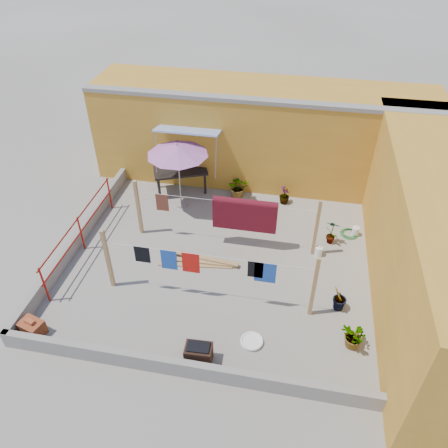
% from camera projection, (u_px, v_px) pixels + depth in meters
% --- Properties ---
extents(ground, '(80.00, 80.00, 0.00)m').
position_uv_depth(ground, '(219.00, 261.00, 11.97)').
color(ground, '#9E998E').
rests_on(ground, ground).
extents(wall_back, '(11.00, 3.27, 3.21)m').
position_uv_depth(wall_back, '(261.00, 133.00, 14.54)').
color(wall_back, '#C78A2B').
rests_on(wall_back, ground).
extents(wall_right, '(2.40, 9.00, 3.20)m').
position_uv_depth(wall_right, '(436.00, 239.00, 10.21)').
color(wall_right, '#C78A2B').
rests_on(wall_right, ground).
extents(parapet_front, '(8.30, 0.16, 0.44)m').
position_uv_depth(parapet_front, '(185.00, 369.00, 9.06)').
color(parapet_front, gray).
rests_on(parapet_front, ground).
extents(parapet_left, '(0.16, 7.30, 0.44)m').
position_uv_depth(parapet_left, '(79.00, 237.00, 12.44)').
color(parapet_left, gray).
rests_on(parapet_left, ground).
extents(red_railing, '(0.05, 4.20, 1.10)m').
position_uv_depth(red_railing, '(80.00, 229.00, 11.94)').
color(red_railing, maroon).
rests_on(red_railing, ground).
extents(clothesline_rig, '(5.09, 2.35, 1.80)m').
position_uv_depth(clothesline_rig, '(239.00, 221.00, 11.67)').
color(clothesline_rig, tan).
rests_on(clothesline_rig, ground).
extents(patio_umbrella, '(2.35, 2.35, 2.22)m').
position_uv_depth(patio_umbrella, '(177.00, 150.00, 12.81)').
color(patio_umbrella, gray).
rests_on(patio_umbrella, ground).
extents(outdoor_table, '(1.91, 1.44, 0.81)m').
position_uv_depth(outdoor_table, '(180.00, 172.00, 14.29)').
color(outdoor_table, black).
rests_on(outdoor_table, ground).
extents(brick_stack, '(0.61, 0.51, 0.46)m').
position_uv_depth(brick_stack, '(32.00, 328.00, 9.92)').
color(brick_stack, '#994723').
rests_on(brick_stack, ground).
extents(lumber_pile, '(2.17, 0.61, 0.13)m').
position_uv_depth(lumber_pile, '(199.00, 261.00, 11.87)').
color(lumber_pile, tan).
rests_on(lumber_pile, ground).
extents(brazier, '(0.60, 0.42, 0.52)m').
position_uv_depth(brazier, '(199.00, 354.00, 9.31)').
color(brazier, black).
rests_on(brazier, ground).
extents(white_basin, '(0.52, 0.52, 0.09)m').
position_uv_depth(white_basin, '(252.00, 341.00, 9.81)').
color(white_basin, white).
rests_on(white_basin, ground).
extents(water_jug_a, '(0.20, 0.20, 0.32)m').
position_uv_depth(water_jug_a, '(355.00, 231.00, 12.77)').
color(water_jug_a, white).
rests_on(water_jug_a, ground).
extents(water_jug_b, '(0.21, 0.21, 0.33)m').
position_uv_depth(water_jug_b, '(319.00, 251.00, 12.07)').
color(water_jug_b, white).
rests_on(water_jug_b, ground).
extents(green_hose, '(0.52, 0.52, 0.08)m').
position_uv_depth(green_hose, '(349.00, 233.00, 12.86)').
color(green_hose, '#186F23').
rests_on(green_hose, ground).
extents(plant_back_a, '(0.77, 0.70, 0.75)m').
position_uv_depth(plant_back_a, '(238.00, 187.00, 14.22)').
color(plant_back_a, '#175117').
rests_on(plant_back_a, ground).
extents(plant_back_b, '(0.36, 0.36, 0.59)m').
position_uv_depth(plant_back_b, '(284.00, 195.00, 13.98)').
color(plant_back_b, '#175117').
rests_on(plant_back_b, ground).
extents(plant_right_a, '(0.49, 0.40, 0.81)m').
position_uv_depth(plant_right_a, '(332.00, 231.00, 12.34)').
color(plant_right_a, '#175117').
rests_on(plant_right_a, ground).
extents(plant_right_b, '(0.45, 0.50, 0.76)m').
position_uv_depth(plant_right_b, '(339.00, 299.00, 10.38)').
color(plant_right_b, '#175117').
rests_on(plant_right_b, ground).
extents(plant_right_c, '(0.75, 0.76, 0.64)m').
position_uv_depth(plant_right_c, '(355.00, 337.00, 9.57)').
color(plant_right_c, '#175117').
rests_on(plant_right_c, ground).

